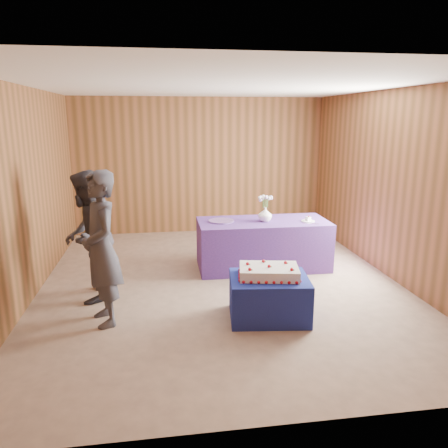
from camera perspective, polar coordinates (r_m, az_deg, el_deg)
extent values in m
plane|color=gray|center=(6.29, -0.40, -7.72)|extent=(6.00, 6.00, 0.00)
cube|color=brown|center=(8.88, -3.19, 7.58)|extent=(5.00, 0.04, 2.70)
cube|color=brown|center=(3.06, 7.59, -4.44)|extent=(5.00, 0.04, 2.70)
cube|color=brown|center=(6.10, -24.39, 3.56)|extent=(0.04, 6.00, 2.70)
cube|color=brown|center=(6.75, 21.17, 4.72)|extent=(0.04, 6.00, 2.70)
cube|color=white|center=(5.87, -0.44, 17.65)|extent=(5.00, 6.00, 0.04)
cube|color=navy|center=(5.21, 5.88, -9.53)|extent=(0.98, 0.80, 0.50)
cube|color=#61348F|center=(6.85, 5.08, -2.64)|extent=(2.01, 0.91, 0.75)
cube|color=silver|center=(5.11, 5.88, -6.22)|extent=(0.74, 0.56, 0.12)
sphere|color=#AD0D19|center=(4.90, 2.08, -7.58)|extent=(0.04, 0.04, 0.04)
sphere|color=#AD0D19|center=(4.95, 9.97, -7.57)|extent=(0.04, 0.04, 0.04)
sphere|color=#AD0D19|center=(5.32, 2.07, -5.83)|extent=(0.04, 0.04, 0.04)
sphere|color=#AD0D19|center=(5.37, 9.31, -5.83)|extent=(0.04, 0.04, 0.04)
sphere|color=#AD0D19|center=(4.97, 3.65, -5.77)|extent=(0.04, 0.04, 0.04)
cone|color=#145A16|center=(4.98, 3.97, -5.90)|extent=(0.02, 0.03, 0.03)
sphere|color=#AD0D19|center=(5.19, 7.81, -4.99)|extent=(0.04, 0.04, 0.04)
cone|color=#145A16|center=(5.20, 8.10, -5.11)|extent=(0.02, 0.03, 0.03)
sphere|color=#AD0D19|center=(5.08, 5.90, -5.35)|extent=(0.04, 0.04, 0.04)
cone|color=#145A16|center=(5.09, 6.21, -5.48)|extent=(0.02, 0.03, 0.03)
imported|color=white|center=(6.70, 5.39, 1.27)|extent=(0.26, 0.26, 0.22)
cylinder|color=#286529|center=(6.67, 5.72, 2.82)|extent=(0.01, 0.01, 0.15)
sphere|color=silver|center=(6.67, 6.18, 3.45)|extent=(0.05, 0.05, 0.05)
cylinder|color=#286529|center=(6.69, 5.63, 2.85)|extent=(0.01, 0.01, 0.15)
sphere|color=white|center=(6.72, 5.96, 3.52)|extent=(0.05, 0.05, 0.05)
cylinder|color=#286529|center=(6.70, 5.48, 2.87)|extent=(0.01, 0.01, 0.15)
sphere|color=silver|center=(6.74, 5.58, 3.57)|extent=(0.05, 0.05, 0.05)
cylinder|color=#286529|center=(6.70, 5.31, 2.87)|extent=(0.01, 0.01, 0.15)
sphere|color=white|center=(6.73, 5.15, 3.57)|extent=(0.05, 0.05, 0.05)
cylinder|color=#286529|center=(6.69, 5.17, 2.85)|extent=(0.01, 0.01, 0.15)
sphere|color=silver|center=(6.70, 4.81, 3.53)|extent=(0.05, 0.05, 0.05)
cylinder|color=#286529|center=(6.67, 5.11, 2.82)|extent=(0.01, 0.01, 0.15)
sphere|color=white|center=(6.66, 4.67, 3.46)|extent=(0.05, 0.05, 0.05)
cylinder|color=#286529|center=(6.65, 5.16, 2.79)|extent=(0.01, 0.01, 0.15)
sphere|color=silver|center=(6.61, 4.77, 3.38)|extent=(0.05, 0.05, 0.05)
cylinder|color=#286529|center=(6.63, 5.28, 2.76)|extent=(0.01, 0.01, 0.15)
sphere|color=white|center=(6.57, 5.08, 3.32)|extent=(0.05, 0.05, 0.05)
cylinder|color=#286529|center=(6.63, 5.45, 2.75)|extent=(0.01, 0.01, 0.15)
sphere|color=silver|center=(6.57, 5.51, 3.30)|extent=(0.05, 0.05, 0.05)
cylinder|color=#286529|center=(6.64, 5.61, 2.76)|extent=(0.01, 0.01, 0.15)
sphere|color=white|center=(6.58, 5.92, 3.32)|extent=(0.05, 0.05, 0.05)
cylinder|color=#286529|center=(6.65, 5.71, 2.79)|extent=(0.01, 0.01, 0.15)
sphere|color=silver|center=(6.62, 6.16, 3.38)|extent=(0.05, 0.05, 0.05)
cylinder|color=#7451A3|center=(6.68, -0.37, 0.41)|extent=(0.49, 0.49, 0.02)
cylinder|color=white|center=(6.81, 10.92, 0.39)|extent=(0.23, 0.23, 0.01)
cube|color=silver|center=(6.80, 10.93, 0.68)|extent=(0.09, 0.08, 0.06)
sphere|color=#AD0D19|center=(6.78, 11.01, 0.99)|extent=(0.02, 0.02, 0.02)
cube|color=silver|center=(6.67, 11.25, 0.06)|extent=(0.25, 0.13, 0.00)
imported|color=#3A3944|center=(5.04, -15.72, -3.17)|extent=(0.61, 0.74, 1.76)
imported|color=#31303A|center=(5.77, -17.36, -1.61)|extent=(0.68, 0.85, 1.67)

